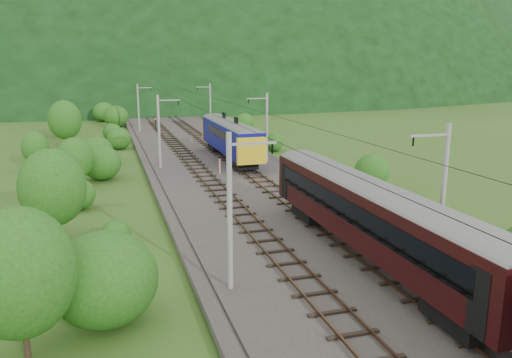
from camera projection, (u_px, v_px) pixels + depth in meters
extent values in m
plane|color=#38551A|center=(340.00, 279.00, 27.30)|extent=(600.00, 600.00, 0.00)
cube|color=#38332D|center=(279.00, 222.00, 36.59)|extent=(14.00, 220.00, 0.30)
cube|color=brown|center=(238.00, 222.00, 35.63)|extent=(0.08, 220.00, 0.15)
cube|color=brown|center=(258.00, 220.00, 36.04)|extent=(0.08, 220.00, 0.15)
cube|color=black|center=(248.00, 222.00, 35.87)|extent=(2.40, 220.00, 0.12)
cube|color=brown|center=(301.00, 216.00, 36.99)|extent=(0.08, 220.00, 0.15)
cube|color=brown|center=(319.00, 214.00, 37.40)|extent=(0.08, 220.00, 0.15)
cube|color=black|center=(310.00, 217.00, 37.23)|extent=(2.40, 220.00, 0.12)
cylinder|color=gray|center=(230.00, 213.00, 24.58)|extent=(0.28, 0.28, 8.00)
cube|color=gray|center=(253.00, 143.00, 24.17)|extent=(2.40, 0.12, 0.12)
cylinder|color=black|center=(272.00, 149.00, 24.52)|extent=(0.10, 0.10, 0.50)
cylinder|color=gray|center=(159.00, 132.00, 54.43)|extent=(0.28, 0.28, 8.00)
cube|color=gray|center=(169.00, 100.00, 54.01)|extent=(2.40, 0.12, 0.12)
cylinder|color=black|center=(178.00, 103.00, 54.36)|extent=(0.10, 0.10, 0.50)
cylinder|color=gray|center=(138.00, 108.00, 84.28)|extent=(0.28, 0.28, 8.00)
cube|color=gray|center=(145.00, 88.00, 83.86)|extent=(2.40, 0.12, 0.12)
cylinder|color=black|center=(151.00, 89.00, 84.21)|extent=(0.10, 0.10, 0.50)
cylinder|color=gray|center=(129.00, 97.00, 114.13)|extent=(0.28, 0.28, 8.00)
cube|color=gray|center=(133.00, 82.00, 113.71)|extent=(2.40, 0.12, 0.12)
cylinder|color=black|center=(138.00, 83.00, 114.06)|extent=(0.10, 0.10, 0.50)
cylinder|color=gray|center=(123.00, 90.00, 143.97)|extent=(0.28, 0.28, 8.00)
cube|color=gray|center=(126.00, 78.00, 143.55)|extent=(2.40, 0.12, 0.12)
cylinder|color=black|center=(130.00, 79.00, 143.90)|extent=(0.10, 0.10, 0.50)
cylinder|color=gray|center=(443.00, 194.00, 28.10)|extent=(0.28, 0.28, 8.00)
cube|color=gray|center=(430.00, 135.00, 27.00)|extent=(2.40, 0.12, 0.12)
cylinder|color=black|center=(413.00, 142.00, 26.78)|extent=(0.10, 0.10, 0.50)
cylinder|color=gray|center=(267.00, 128.00, 57.95)|extent=(0.28, 0.28, 8.00)
cube|color=gray|center=(257.00, 98.00, 56.85)|extent=(2.40, 0.12, 0.12)
cylinder|color=black|center=(249.00, 101.00, 56.63)|extent=(0.10, 0.10, 0.50)
cylinder|color=gray|center=(210.00, 106.00, 87.79)|extent=(0.28, 0.28, 8.00)
cube|color=gray|center=(203.00, 87.00, 86.69)|extent=(2.40, 0.12, 0.12)
cylinder|color=black|center=(198.00, 89.00, 86.48)|extent=(0.10, 0.10, 0.50)
cylinder|color=gray|center=(183.00, 96.00, 117.64)|extent=(0.28, 0.28, 8.00)
cube|color=gray|center=(177.00, 81.00, 116.54)|extent=(2.40, 0.12, 0.12)
cylinder|color=black|center=(173.00, 83.00, 116.32)|extent=(0.10, 0.10, 0.50)
cylinder|color=gray|center=(166.00, 90.00, 147.49)|extent=(0.28, 0.28, 8.00)
cube|color=gray|center=(161.00, 78.00, 146.39)|extent=(2.40, 0.12, 0.12)
cylinder|color=black|center=(158.00, 79.00, 146.17)|extent=(0.10, 0.10, 0.50)
cylinder|color=black|center=(248.00, 129.00, 34.36)|extent=(0.03, 198.00, 0.03)
cylinder|color=black|center=(312.00, 127.00, 35.72)|extent=(0.03, 198.00, 0.03)
ellipsoid|color=black|center=(125.00, 87.00, 269.81)|extent=(504.00, 360.00, 244.00)
cube|color=black|center=(372.00, 215.00, 28.34)|extent=(3.03, 22.99, 3.14)
cylinder|color=slate|center=(373.00, 191.00, 28.03)|extent=(3.03, 22.88, 3.03)
cube|color=black|center=(348.00, 211.00, 27.83)|extent=(0.05, 20.23, 1.20)
cube|color=black|center=(396.00, 207.00, 28.70)|extent=(0.05, 20.23, 1.20)
cube|color=black|center=(465.00, 314.00, 21.29)|extent=(2.30, 3.34, 0.94)
cube|color=black|center=(314.00, 211.00, 36.31)|extent=(2.30, 3.34, 0.94)
cube|color=navy|center=(230.00, 137.00, 59.55)|extent=(3.03, 18.81, 3.14)
cylinder|color=slate|center=(230.00, 125.00, 59.23)|extent=(3.03, 18.72, 3.03)
cube|color=black|center=(217.00, 134.00, 59.03)|extent=(0.05, 16.56, 1.20)
cube|color=black|center=(242.00, 133.00, 59.90)|extent=(0.05, 16.56, 1.20)
cube|color=black|center=(245.00, 163.00, 53.86)|extent=(2.30, 3.34, 0.94)
cube|color=black|center=(218.00, 145.00, 66.14)|extent=(2.30, 3.34, 0.94)
cube|color=yellow|center=(214.00, 129.00, 68.18)|extent=(3.09, 0.50, 2.82)
cube|color=yellow|center=(252.00, 151.00, 51.00)|extent=(3.09, 0.50, 2.82)
cube|color=black|center=(224.00, 116.00, 61.87)|extent=(0.08, 1.60, 0.94)
cylinder|color=red|center=(220.00, 166.00, 52.15)|extent=(0.17, 0.17, 1.57)
cylinder|color=red|center=(192.00, 140.00, 71.44)|extent=(0.14, 0.14, 1.33)
cylinder|color=black|center=(155.00, 125.00, 86.46)|extent=(0.14, 0.14, 1.97)
sphere|color=red|center=(155.00, 119.00, 86.23)|extent=(0.24, 0.24, 0.24)
ellipsoid|color=#254D14|center=(104.00, 279.00, 22.10)|extent=(4.77, 4.77, 4.29)
ellipsoid|color=#254D14|center=(116.00, 234.00, 31.95)|extent=(1.91, 1.91, 1.72)
ellipsoid|color=#254D14|center=(78.00, 194.00, 40.04)|extent=(2.82, 2.82, 2.54)
ellipsoid|color=#254D14|center=(102.00, 163.00, 50.42)|extent=(3.91, 3.91, 3.51)
ellipsoid|color=#254D14|center=(97.00, 151.00, 57.43)|extent=(3.81, 3.81, 3.43)
ellipsoid|color=#254D14|center=(119.00, 139.00, 68.86)|extent=(3.30, 3.30, 2.97)
ellipsoid|color=#254D14|center=(113.00, 132.00, 76.49)|extent=(2.94, 2.94, 2.65)
ellipsoid|color=#254D14|center=(111.00, 128.00, 85.90)|extent=(1.84, 1.84, 1.65)
ellipsoid|color=#254D14|center=(116.00, 116.00, 93.47)|extent=(4.53, 4.53, 4.08)
ellipsoid|color=#254D14|center=(104.00, 112.00, 102.71)|extent=(4.44, 4.44, 4.00)
ellipsoid|color=#254D14|center=(106.00, 109.00, 110.90)|extent=(4.05, 4.05, 3.64)
cylinder|color=black|center=(24.00, 319.00, 19.56)|extent=(0.24, 0.24, 3.39)
ellipsoid|color=#254D14|center=(19.00, 273.00, 19.13)|extent=(4.36, 4.36, 5.23)
cylinder|color=black|center=(55.00, 216.00, 33.04)|extent=(0.24, 0.24, 3.35)
ellipsoid|color=#254D14|center=(52.00, 188.00, 32.61)|extent=(4.31, 4.31, 5.17)
cylinder|color=black|center=(76.00, 174.00, 47.44)|extent=(0.24, 0.24, 2.62)
ellipsoid|color=#254D14|center=(75.00, 158.00, 47.11)|extent=(3.36, 3.36, 4.03)
cylinder|color=black|center=(36.00, 159.00, 55.77)|extent=(0.24, 0.24, 2.29)
ellipsoid|color=#254D14|center=(35.00, 148.00, 55.48)|extent=(2.94, 2.94, 3.53)
cylinder|color=black|center=(66.00, 134.00, 71.08)|extent=(0.24, 0.24, 3.58)
ellipsoid|color=#254D14|center=(65.00, 120.00, 70.62)|extent=(4.61, 4.61, 5.53)
cylinder|color=black|center=(62.00, 129.00, 81.49)|extent=(0.24, 0.24, 2.56)
ellipsoid|color=#254D14|center=(61.00, 120.00, 81.16)|extent=(3.29, 3.29, 3.95)
ellipsoid|color=#254D14|center=(372.00, 173.00, 46.80)|extent=(3.31, 3.31, 2.98)
ellipsoid|color=#254D14|center=(274.00, 143.00, 67.36)|extent=(2.52, 2.52, 2.27)
ellipsoid|color=#254D14|center=(244.00, 124.00, 86.58)|extent=(3.33, 3.33, 2.99)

